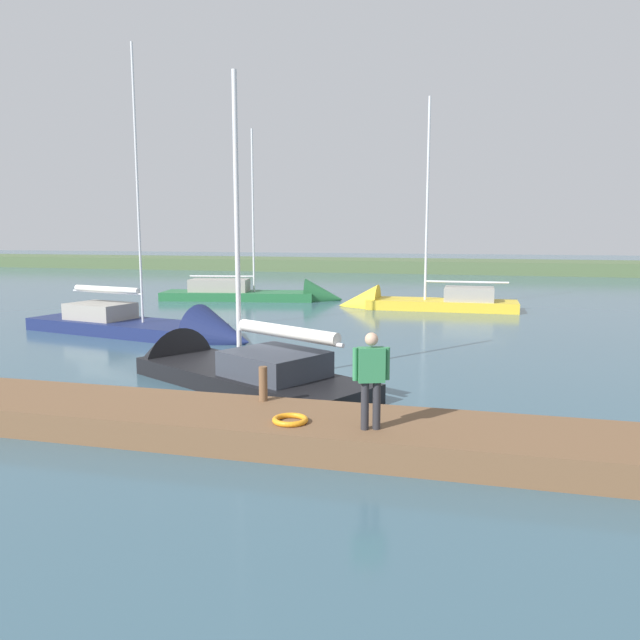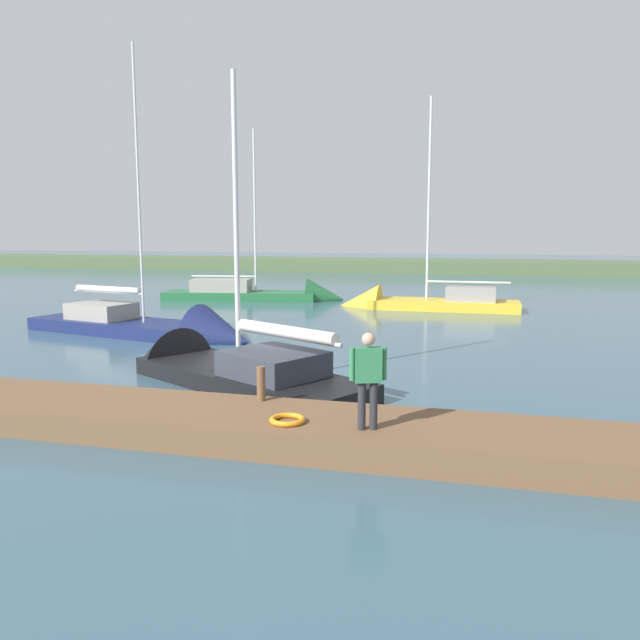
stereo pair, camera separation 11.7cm
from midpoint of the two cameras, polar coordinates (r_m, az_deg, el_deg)
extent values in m
plane|color=#385666|center=(17.70, -6.15, -4.91)|extent=(200.00, 200.00, 0.00)
cube|color=#4C603D|center=(63.76, 8.93, 4.46)|extent=(180.00, 8.00, 2.40)
cube|color=brown|center=(12.94, -14.58, -8.79)|extent=(18.51, 2.31, 0.55)
cylinder|color=brown|center=(12.73, -5.55, -5.89)|extent=(0.18, 0.18, 0.71)
torus|color=orange|center=(11.36, -3.08, -9.22)|extent=(0.66, 0.66, 0.10)
cube|color=black|center=(16.12, -6.79, -6.02)|extent=(7.29, 5.41, 0.82)
cone|color=black|center=(19.36, -14.68, -3.84)|extent=(2.97, 3.06, 2.34)
cube|color=#333842|center=(15.24, -4.44, -4.05)|extent=(2.87, 2.77, 0.61)
cylinder|color=silver|center=(15.92, -7.92, 8.85)|extent=(0.13, 0.13, 7.47)
cylinder|color=silver|center=(14.79, -3.32, -1.54)|extent=(3.20, 1.80, 0.10)
cylinder|color=silver|center=(14.77, -3.33, -1.08)|extent=(2.97, 1.80, 0.30)
cube|color=navy|center=(25.73, -17.79, -0.92)|extent=(8.71, 4.22, 0.78)
cone|color=navy|center=(22.64, -9.08, -1.83)|extent=(2.72, 2.90, 2.48)
cube|color=gray|center=(26.52, -19.79, 0.80)|extent=(2.76, 2.25, 0.65)
cylinder|color=silver|center=(24.80, -16.70, 11.78)|extent=(0.09, 0.09, 10.41)
cylinder|color=silver|center=(26.16, -19.28, 2.44)|extent=(3.64, 0.87, 0.07)
cylinder|color=silver|center=(26.14, -19.30, 2.71)|extent=(3.31, 0.95, 0.24)
cube|color=gold|center=(32.56, 11.09, 1.06)|extent=(7.63, 2.37, 0.89)
cone|color=gold|center=(33.11, 3.47, 1.31)|extent=(2.12, 2.36, 2.35)
cube|color=gray|center=(32.42, 13.54, 2.35)|extent=(2.45, 1.95, 0.68)
cylinder|color=silver|center=(32.42, 9.81, 10.89)|extent=(0.13, 0.13, 10.21)
cylinder|color=silver|center=(32.37, 13.32, 3.44)|extent=(4.17, 0.11, 0.10)
cube|color=#236638|center=(36.88, -7.64, 1.99)|extent=(9.24, 3.92, 0.83)
cone|color=#236638|center=(36.14, 0.27, 1.94)|extent=(2.57, 2.77, 2.43)
cube|color=gray|center=(37.06, -9.39, 3.19)|extent=(3.65, 2.17, 0.73)
cylinder|color=silver|center=(36.50, -6.32, 9.95)|extent=(0.12, 0.12, 9.35)
cylinder|color=silver|center=(36.98, -9.17, 4.02)|extent=(3.82, 0.75, 0.09)
cylinder|color=#28282D|center=(10.92, 4.96, -7.89)|extent=(0.14, 0.14, 0.86)
cylinder|color=#28282D|center=(10.88, 3.87, -7.93)|extent=(0.14, 0.14, 0.86)
cube|color=#337F4C|center=(10.72, 4.46, -4.15)|extent=(0.51, 0.37, 0.61)
sphere|color=tan|center=(10.63, 4.48, -1.79)|extent=(0.23, 0.23, 0.23)
cylinder|color=#337F4C|center=(10.77, 5.94, -4.03)|extent=(0.09, 0.09, 0.58)
cylinder|color=#337F4C|center=(10.67, 2.96, -4.11)|extent=(0.09, 0.09, 0.58)
camera|label=1|loc=(0.06, -90.17, -0.02)|focal=34.54mm
camera|label=2|loc=(0.06, 89.83, 0.02)|focal=34.54mm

